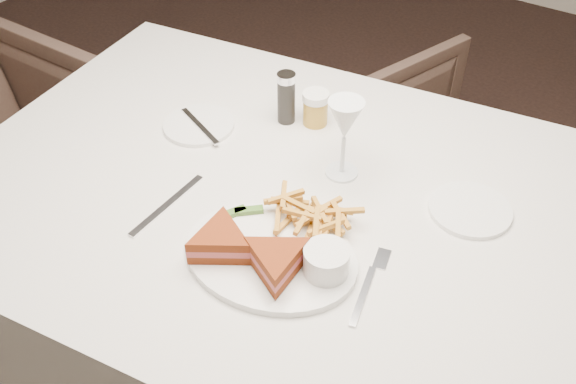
% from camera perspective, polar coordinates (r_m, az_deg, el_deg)
% --- Properties ---
extents(ground, '(5.00, 5.00, 0.00)m').
position_cam_1_polar(ground, '(2.09, -0.47, -8.63)').
color(ground, black).
rests_on(ground, ground).
extents(table, '(1.56, 1.15, 0.75)m').
position_cam_1_polar(table, '(1.55, 1.05, -10.79)').
color(table, silver).
rests_on(table, ground).
extents(chair_far, '(0.76, 0.74, 0.63)m').
position_cam_1_polar(chair_far, '(2.11, 15.16, 2.35)').
color(chair_far, '#49362D').
rests_on(chair_far, ground).
extents(table_setting, '(0.78, 0.58, 0.18)m').
position_cam_1_polar(table_setting, '(1.20, 0.59, -1.37)').
color(table_setting, white).
rests_on(table_setting, table).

